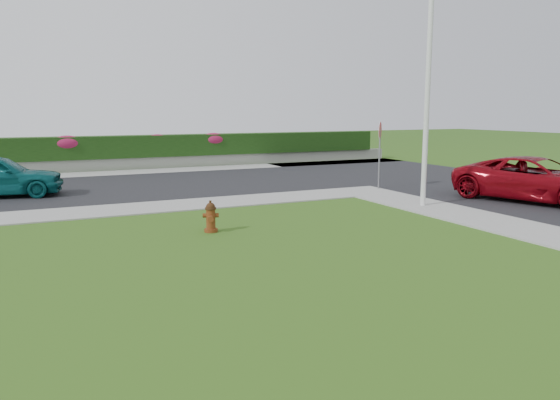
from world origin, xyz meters
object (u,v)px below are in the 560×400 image
utility_pole (427,98)px  stop_sign (380,139)px  fire_hydrant (211,217)px  suv_red (537,179)px

utility_pole → stop_sign: size_ratio=2.58×
fire_hydrant → suv_red: size_ratio=0.15×
fire_hydrant → stop_sign: bearing=46.1°
suv_red → stop_sign: stop_sign is taller
fire_hydrant → utility_pole: utility_pole is taller
stop_sign → utility_pole: bearing=-128.2°
fire_hydrant → utility_pole: size_ratio=0.12×
stop_sign → suv_red: bearing=-81.8°
utility_pole → stop_sign: 4.04m
fire_hydrant → suv_red: (10.96, -0.37, 0.39)m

